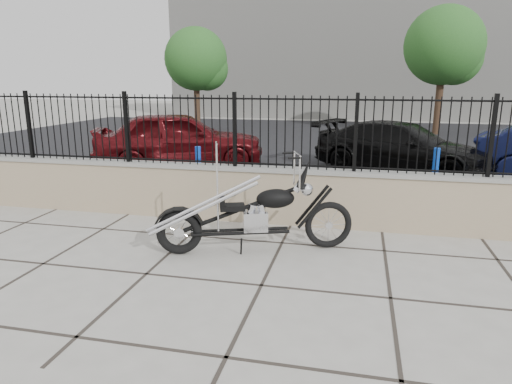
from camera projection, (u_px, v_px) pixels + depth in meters
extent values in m
plane|color=#99968E|center=(261.00, 285.00, 5.48)|extent=(90.00, 90.00, 0.00)
plane|color=black|center=(330.00, 144.00, 17.32)|extent=(30.00, 30.00, 0.00)
cube|color=gray|center=(292.00, 196.00, 7.73)|extent=(14.00, 0.36, 0.96)
cube|color=black|center=(294.00, 133.00, 7.47)|extent=(14.00, 0.08, 1.20)
cube|color=beige|center=(347.00, 54.00, 29.61)|extent=(22.00, 6.00, 8.00)
imported|color=#4C0A0E|center=(179.00, 139.00, 12.69)|extent=(4.99, 3.47, 1.58)
imported|color=black|center=(402.00, 148.00, 11.90)|extent=(4.95, 3.62, 1.33)
cylinder|color=blue|center=(198.00, 170.00, 9.79)|extent=(0.15, 0.15, 1.02)
cylinder|color=#0C1DBF|center=(435.00, 173.00, 9.36)|extent=(0.17, 0.17, 1.06)
cylinder|color=#382619|center=(197.00, 101.00, 21.85)|extent=(0.27, 0.27, 2.74)
sphere|color=#256427|center=(196.00, 56.00, 21.34)|extent=(2.93, 2.93, 2.93)
cylinder|color=#382619|center=(439.00, 99.00, 20.18)|extent=(0.32, 0.32, 3.15)
sphere|color=#3F712A|center=(444.00, 41.00, 19.59)|extent=(3.36, 3.36, 3.36)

